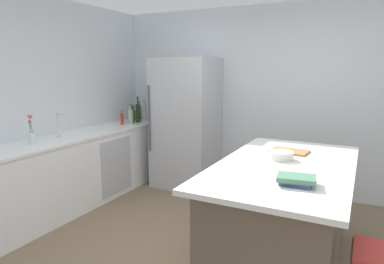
# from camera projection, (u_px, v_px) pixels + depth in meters

# --- Properties ---
(wall_rear) EXTENTS (6.00, 0.10, 2.60)m
(wall_rear) POSITION_uv_depth(u_px,v_px,m) (277.00, 100.00, 4.77)
(wall_rear) COLOR silver
(wall_rear) RESTS_ON ground_plane
(wall_left) EXTENTS (0.10, 6.00, 2.60)m
(wall_left) POSITION_uv_depth(u_px,v_px,m) (17.00, 107.00, 3.90)
(wall_left) COLOR silver
(wall_left) RESTS_ON ground_plane
(counter_run_left) EXTENTS (0.63, 3.19, 0.92)m
(counter_run_left) POSITION_uv_depth(u_px,v_px,m) (78.00, 170.00, 4.35)
(counter_run_left) COLOR white
(counter_run_left) RESTS_ON ground_plane
(kitchen_island) EXTENTS (1.07, 1.96, 0.94)m
(kitchen_island) POSITION_uv_depth(u_px,v_px,m) (283.00, 215.00, 2.96)
(kitchen_island) COLOR brown
(kitchen_island) RESTS_ON ground_plane
(refrigerator) EXTENTS (0.86, 0.78, 1.88)m
(refrigerator) POSITION_uv_depth(u_px,v_px,m) (186.00, 123.00, 5.01)
(refrigerator) COLOR #B7BABF
(refrigerator) RESTS_ON ground_plane
(sink_faucet) EXTENTS (0.15, 0.05, 0.30)m
(sink_faucet) POSITION_uv_depth(u_px,v_px,m) (59.00, 124.00, 4.08)
(sink_faucet) COLOR silver
(sink_faucet) RESTS_ON counter_run_left
(flower_vase) EXTENTS (0.08, 0.08, 0.33)m
(flower_vase) POSITION_uv_depth(u_px,v_px,m) (31.00, 135.00, 3.73)
(flower_vase) COLOR silver
(flower_vase) RESTS_ON counter_run_left
(olive_oil_bottle) EXTENTS (0.06, 0.06, 0.29)m
(olive_oil_bottle) POSITION_uv_depth(u_px,v_px,m) (140.00, 112.00, 5.57)
(olive_oil_bottle) COLOR olive
(olive_oil_bottle) RESTS_ON counter_run_left
(soda_bottle) EXTENTS (0.07, 0.07, 0.32)m
(soda_bottle) POSITION_uv_depth(u_px,v_px,m) (144.00, 113.00, 5.43)
(soda_bottle) COLOR silver
(soda_bottle) RESTS_ON counter_run_left
(syrup_bottle) EXTENTS (0.07, 0.07, 0.24)m
(syrup_bottle) POSITION_uv_depth(u_px,v_px,m) (133.00, 115.00, 5.41)
(syrup_bottle) COLOR #5B3319
(syrup_bottle) RESTS_ON counter_run_left
(wine_bottle) EXTENTS (0.07, 0.07, 0.40)m
(wine_bottle) POSITION_uv_depth(u_px,v_px,m) (138.00, 112.00, 5.25)
(wine_bottle) COLOR #19381E
(wine_bottle) RESTS_ON counter_run_left
(whiskey_bottle) EXTENTS (0.08, 0.08, 0.27)m
(whiskey_bottle) POSITION_uv_depth(u_px,v_px,m) (132.00, 116.00, 5.19)
(whiskey_bottle) COLOR brown
(whiskey_bottle) RESTS_ON counter_run_left
(gin_bottle) EXTENTS (0.07, 0.07, 0.29)m
(gin_bottle) POSITION_uv_depth(u_px,v_px,m) (130.00, 116.00, 5.09)
(gin_bottle) COLOR #8CB79E
(gin_bottle) RESTS_ON counter_run_left
(hot_sauce_bottle) EXTENTS (0.05, 0.05, 0.21)m
(hot_sauce_bottle) POSITION_uv_depth(u_px,v_px,m) (122.00, 119.00, 5.05)
(hot_sauce_bottle) COLOR red
(hot_sauce_bottle) RESTS_ON counter_run_left
(cookbook_stack) EXTENTS (0.28, 0.22, 0.06)m
(cookbook_stack) POSITION_uv_depth(u_px,v_px,m) (296.00, 180.00, 2.35)
(cookbook_stack) COLOR #334770
(cookbook_stack) RESTS_ON kitchen_island
(mixing_bowl) EXTENTS (0.22, 0.22, 0.07)m
(mixing_bowl) POSITION_uv_depth(u_px,v_px,m) (281.00, 155.00, 3.01)
(mixing_bowl) COLOR silver
(mixing_bowl) RESTS_ON kitchen_island
(cutting_board) EXTENTS (0.37, 0.26, 0.02)m
(cutting_board) POSITION_uv_depth(u_px,v_px,m) (289.00, 151.00, 3.28)
(cutting_board) COLOR #9E7042
(cutting_board) RESTS_ON kitchen_island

